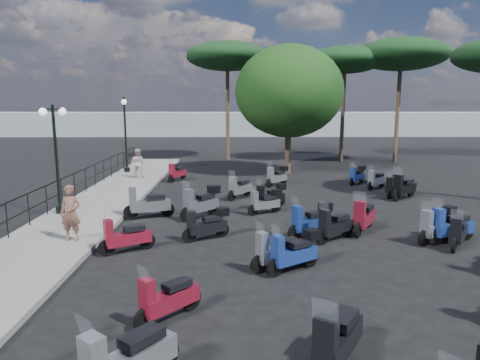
{
  "coord_description": "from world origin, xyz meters",
  "views": [
    {
      "loc": [
        -0.94,
        -13.12,
        4.16
      ],
      "look_at": [
        -0.75,
        3.4,
        1.2
      ],
      "focal_mm": 32.0,
      "sensor_mm": 36.0,
      "label": 1
    }
  ],
  "objects_px": {
    "scooter_16": "(271,196)",
    "pine_1": "(401,55)",
    "scooter_17": "(277,177)",
    "scooter_28": "(404,188)",
    "scooter_3": "(148,205)",
    "scooter_20": "(335,226)",
    "scooter_4": "(201,203)",
    "scooter_15": "(311,221)",
    "broadleaf_tree": "(289,92)",
    "scooter_27": "(450,227)",
    "scooter_13": "(337,342)",
    "pedestrian_far": "(138,163)",
    "scooter_8": "(294,252)",
    "scooter_29": "(376,180)",
    "scooter_9": "(207,225)",
    "scooter_21": "(458,233)",
    "lamp_post_2": "(125,130)",
    "pine_0": "(345,60)",
    "scooter_10": "(265,202)",
    "scooter_11": "(239,188)",
    "scooter_5": "(177,173)",
    "lamp_post_1": "(56,152)",
    "scooter_26": "(437,226)",
    "scooter_23": "(357,176)",
    "scooter_1": "(167,299)",
    "scooter_7": "(278,252)",
    "pine_2": "(227,57)",
    "scooter_22": "(392,187)",
    "scooter_14": "(364,217)",
    "woman": "(71,213)",
    "scooter_2": "(126,237)"
  },
  "relations": [
    {
      "from": "scooter_13",
      "to": "scooter_8",
      "type": "bearing_deg",
      "value": -56.48
    },
    {
      "from": "scooter_2",
      "to": "scooter_23",
      "type": "distance_m",
      "value": 14.01
    },
    {
      "from": "scooter_5",
      "to": "scooter_26",
      "type": "height_order",
      "value": "scooter_26"
    },
    {
      "from": "scooter_17",
      "to": "scooter_28",
      "type": "bearing_deg",
      "value": -166.6
    },
    {
      "from": "scooter_3",
      "to": "scooter_20",
      "type": "xyz_separation_m",
      "value": [
        6.25,
        -2.71,
        -0.05
      ]
    },
    {
      "from": "scooter_3",
      "to": "broadleaf_tree",
      "type": "height_order",
      "value": "broadleaf_tree"
    },
    {
      "from": "scooter_13",
      "to": "scooter_21",
      "type": "height_order",
      "value": "scooter_13"
    },
    {
      "from": "lamp_post_2",
      "to": "pedestrian_far",
      "type": "relative_size",
      "value": 2.76
    },
    {
      "from": "pedestrian_far",
      "to": "scooter_8",
      "type": "distance_m",
      "value": 14.77
    },
    {
      "from": "pedestrian_far",
      "to": "scooter_17",
      "type": "height_order",
      "value": "pedestrian_far"
    },
    {
      "from": "scooter_8",
      "to": "scooter_15",
      "type": "height_order",
      "value": "scooter_15"
    },
    {
      "from": "scooter_21",
      "to": "scooter_27",
      "type": "distance_m",
      "value": 0.45
    },
    {
      "from": "scooter_11",
      "to": "scooter_10",
      "type": "bearing_deg",
      "value": 145.96
    },
    {
      "from": "scooter_20",
      "to": "pine_2",
      "type": "bearing_deg",
      "value": -28.85
    },
    {
      "from": "scooter_9",
      "to": "scooter_17",
      "type": "distance_m",
      "value": 9.25
    },
    {
      "from": "scooter_9",
      "to": "scooter_27",
      "type": "height_order",
      "value": "scooter_27"
    },
    {
      "from": "scooter_13",
      "to": "scooter_29",
      "type": "distance_m",
      "value": 15.51
    },
    {
      "from": "scooter_28",
      "to": "scooter_26",
      "type": "bearing_deg",
      "value": 125.85
    },
    {
      "from": "scooter_27",
      "to": "scooter_13",
      "type": "bearing_deg",
      "value": 120.56
    },
    {
      "from": "scooter_4",
      "to": "scooter_10",
      "type": "relative_size",
      "value": 1.1
    },
    {
      "from": "scooter_11",
      "to": "pine_2",
      "type": "bearing_deg",
      "value": -50.54
    },
    {
      "from": "scooter_15",
      "to": "scooter_16",
      "type": "distance_m",
      "value": 3.99
    },
    {
      "from": "lamp_post_1",
      "to": "scooter_5",
      "type": "relative_size",
      "value": 2.72
    },
    {
      "from": "pedestrian_far",
      "to": "scooter_17",
      "type": "bearing_deg",
      "value": 178.84
    },
    {
      "from": "scooter_20",
      "to": "pine_1",
      "type": "xyz_separation_m",
      "value": [
        8.44,
        17.81,
        7.01
      ]
    },
    {
      "from": "scooter_22",
      "to": "scooter_28",
      "type": "relative_size",
      "value": 0.92
    },
    {
      "from": "scooter_8",
      "to": "scooter_16",
      "type": "bearing_deg",
      "value": -33.54
    },
    {
      "from": "scooter_3",
      "to": "scooter_13",
      "type": "bearing_deg",
      "value": -170.34
    },
    {
      "from": "scooter_9",
      "to": "woman",
      "type": "bearing_deg",
      "value": 67.97
    },
    {
      "from": "scooter_15",
      "to": "broadleaf_tree",
      "type": "distance_m",
      "value": 13.29
    },
    {
      "from": "scooter_3",
      "to": "scooter_23",
      "type": "xyz_separation_m",
      "value": [
        9.58,
        6.63,
        -0.06
      ]
    },
    {
      "from": "lamp_post_1",
      "to": "pine_1",
      "type": "xyz_separation_m",
      "value": [
        17.98,
        14.89,
        5.07
      ]
    },
    {
      "from": "scooter_23",
      "to": "scooter_22",
      "type": "bearing_deg",
      "value": 144.76
    },
    {
      "from": "scooter_7",
      "to": "pine_2",
      "type": "distance_m",
      "value": 22.95
    },
    {
      "from": "scooter_27",
      "to": "scooter_9",
      "type": "bearing_deg",
      "value": 65.62
    },
    {
      "from": "scooter_1",
      "to": "scooter_8",
      "type": "height_order",
      "value": "scooter_8"
    },
    {
      "from": "scooter_27",
      "to": "pine_0",
      "type": "xyz_separation_m",
      "value": [
        1.22,
        18.46,
        6.64
      ]
    },
    {
      "from": "lamp_post_2",
      "to": "scooter_26",
      "type": "bearing_deg",
      "value": -60.71
    },
    {
      "from": "scooter_5",
      "to": "scooter_9",
      "type": "xyz_separation_m",
      "value": [
        2.3,
        -10.27,
        0.03
      ]
    },
    {
      "from": "scooter_5",
      "to": "scooter_29",
      "type": "bearing_deg",
      "value": -166.59
    },
    {
      "from": "scooter_4",
      "to": "scooter_10",
      "type": "height_order",
      "value": "scooter_4"
    },
    {
      "from": "scooter_4",
      "to": "scooter_29",
      "type": "xyz_separation_m",
      "value": [
        8.2,
        5.34,
        -0.13
      ]
    },
    {
      "from": "scooter_21",
      "to": "broadleaf_tree",
      "type": "height_order",
      "value": "broadleaf_tree"
    },
    {
      "from": "scooter_15",
      "to": "scooter_23",
      "type": "bearing_deg",
      "value": -55.64
    },
    {
      "from": "scooter_17",
      "to": "scooter_28",
      "type": "height_order",
      "value": "scooter_28"
    },
    {
      "from": "scooter_4",
      "to": "scooter_16",
      "type": "distance_m",
      "value": 3.12
    },
    {
      "from": "scooter_8",
      "to": "pine_1",
      "type": "relative_size",
      "value": 0.17
    },
    {
      "from": "scooter_2",
      "to": "scooter_4",
      "type": "bearing_deg",
      "value": -56.96
    },
    {
      "from": "scooter_16",
      "to": "pine_1",
      "type": "xyz_separation_m",
      "value": [
        10.05,
        13.51,
        7.02
      ]
    },
    {
      "from": "scooter_14",
      "to": "scooter_29",
      "type": "bearing_deg",
      "value": -79.0
    }
  ]
}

